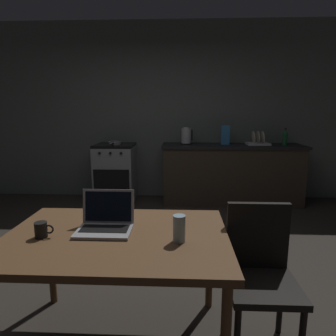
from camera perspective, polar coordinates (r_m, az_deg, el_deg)
ground_plane at (r=2.86m, az=-6.82°, el=-19.18°), size 12.00×12.00×0.00m
back_wall at (r=4.95m, az=1.05°, el=10.70°), size 6.40×0.10×2.82m
kitchen_counter at (r=4.76m, az=12.04°, el=-1.05°), size 2.16×0.64×0.92m
stove_oven at (r=4.81m, az=-10.03°, el=-0.90°), size 0.60×0.62×0.92m
dining_table at (r=1.81m, az=-9.84°, el=-14.38°), size 1.29×0.90×0.73m
chair at (r=1.95m, az=17.29°, el=-17.95°), size 0.40×0.40×0.88m
laptop at (r=1.84m, az=-11.93°, el=-10.25°), size 0.32×0.26×0.23m
electric_kettle at (r=4.61m, az=3.52°, el=6.11°), size 0.18×0.16×0.26m
bottle at (r=4.82m, az=21.58°, el=5.51°), size 0.07×0.07×0.26m
frying_pan at (r=4.70m, az=-10.23°, el=4.81°), size 0.22×0.39×0.05m
coffee_mug at (r=1.85m, az=-23.15°, el=-10.86°), size 0.11×0.07×0.09m
drinking_glass at (r=1.65m, az=2.17°, el=-11.56°), size 0.07×0.07×0.15m
cereal_box at (r=4.68m, az=10.95°, el=6.25°), size 0.13×0.05×0.29m
dish_rack at (r=4.77m, az=16.89°, el=4.86°), size 0.34×0.26×0.21m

